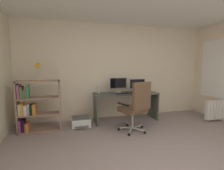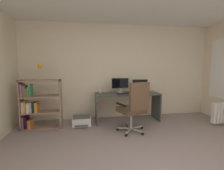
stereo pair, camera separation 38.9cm
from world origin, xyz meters
The scene contains 11 objects.
wall_back centered at (0.00, 2.78, 1.27)m, with size 5.15×0.10×2.54m, color beige.
desk centered at (0.13, 2.34, 0.55)m, with size 1.63×0.58×0.73m.
monitor_main centered at (-0.03, 2.47, 0.96)m, with size 0.49×0.18×0.38m.
monitor_secondary centered at (0.51, 2.47, 0.93)m, with size 0.44×0.18×0.34m.
keyboard centered at (0.00, 2.22, 0.74)m, with size 0.34×0.13×0.02m, color black.
computer_mouse centered at (0.26, 2.22, 0.75)m, with size 0.06×0.10×0.03m, color black.
desktop_speaker centered at (-0.57, 2.43, 0.82)m, with size 0.07×0.07×0.17m, color silver.
office_chair centered at (0.07, 1.52, 0.59)m, with size 0.65×0.69×1.10m.
bookshelf centered at (-2.05, 2.16, 0.54)m, with size 0.89×0.28×1.12m.
desk_lamp centered at (-1.92, 2.15, 1.38)m, with size 0.13×0.11×0.36m.
printer centered at (-1.04, 2.19, 0.11)m, with size 0.44×0.43×0.22m.
Camera 2 is at (-0.96, -1.78, 1.45)m, focal length 26.81 mm.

